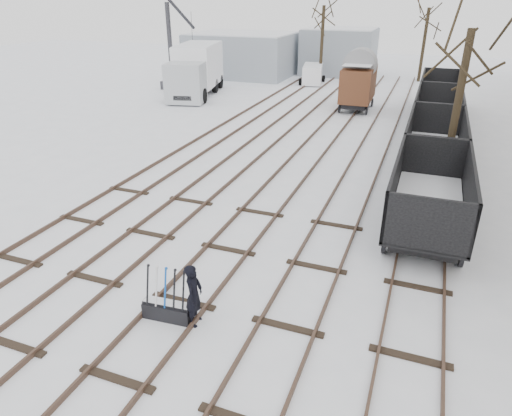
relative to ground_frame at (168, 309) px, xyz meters
The scene contains 17 objects.
ground 0.79m from the ground_frame, 87.06° to the left, with size 120.00×120.00×0.00m, color white.
tracks 14.42m from the ground_frame, 89.85° to the left, with size 13.90×52.00×0.16m.
shed_left 39.00m from the ground_frame, 109.43° to the left, with size 10.00×8.00×4.10m.
shed_right 40.98m from the ground_frame, 95.55° to the left, with size 7.00×6.00×4.50m.
ground_frame is the anchor object (origin of this frame).
worker 0.95m from the ground_frame, ahead, with size 0.63×0.41×1.72m, color black.
freight_wagon_a 9.65m from the ground_frame, 51.12° to the left, with size 2.54×6.36×2.60m.
freight_wagon_b 15.16m from the ground_frame, 66.50° to the left, with size 2.54×6.36×2.60m.
freight_wagon_c 21.18m from the ground_frame, 73.43° to the left, with size 2.54×6.36×2.60m.
freight_wagon_d 27.37m from the ground_frame, 77.25° to the left, with size 2.54×6.36×2.60m.
box_van_wagon 25.44m from the ground_frame, 88.70° to the left, with size 2.40×4.39×3.31m.
lorry 28.75m from the ground_frame, 116.11° to the left, with size 4.15×9.06×3.95m.
panel_van 34.77m from the ground_frame, 98.36° to the left, with size 2.39×4.11×1.70m.
crane 32.00m from the ground_frame, 119.82° to the left, with size 1.73×4.67×7.92m.
tree_near 13.47m from the ground_frame, 59.94° to the left, with size 0.30×0.30×6.56m, color black.
tree_far_left 35.77m from the ground_frame, 97.36° to the left, with size 0.30×0.30×6.69m, color black.
tree_far_right 39.49m from the ground_frame, 83.91° to the left, with size 0.30×0.30×6.49m, color black.
Camera 1 is at (5.53, -8.87, 7.75)m, focal length 32.00 mm.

